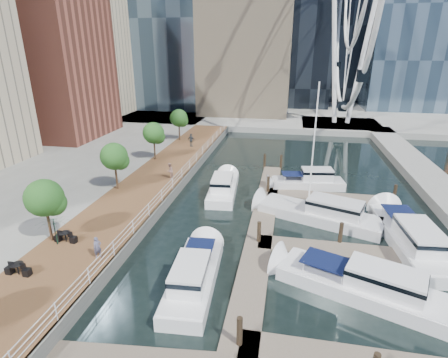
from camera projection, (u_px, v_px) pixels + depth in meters
name	position (u px, v px, depth m)	size (l,w,h in m)	color
ground	(192.00, 311.00, 19.60)	(520.00, 520.00, 0.00)	black
boardwalk	(145.00, 191.00, 34.81)	(6.00, 60.00, 1.00)	brown
seawall	(174.00, 193.00, 34.29)	(0.25, 60.00, 1.00)	#595954
land_far	(277.00, 93.00, 113.34)	(200.00, 114.00, 1.00)	gray
breakwater	(443.00, 193.00, 34.34)	(4.00, 60.00, 1.00)	gray
pier	(340.00, 126.00, 64.85)	(14.00, 12.00, 1.00)	gray
railing	(173.00, 184.00, 33.95)	(0.10, 60.00, 1.05)	white
floating_docks	(325.00, 231.00, 27.23)	(16.00, 34.00, 2.60)	#6D6051
street_trees	(114.00, 156.00, 32.99)	(2.60, 42.60, 4.60)	#3F2B1C
yacht_foreground	(360.00, 294.00, 20.96)	(2.89, 10.79, 2.15)	white
pedestrian_near	(97.00, 247.00, 22.64)	(0.54, 0.35, 1.47)	#545470
pedestrian_mid	(170.00, 171.00, 36.53)	(0.83, 0.64, 1.70)	#9C766C
pedestrian_far	(191.00, 140.00, 48.55)	(1.08, 0.45, 1.85)	#2F353B
moored_yachts	(314.00, 231.00, 28.19)	(19.31, 33.09, 11.50)	silver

